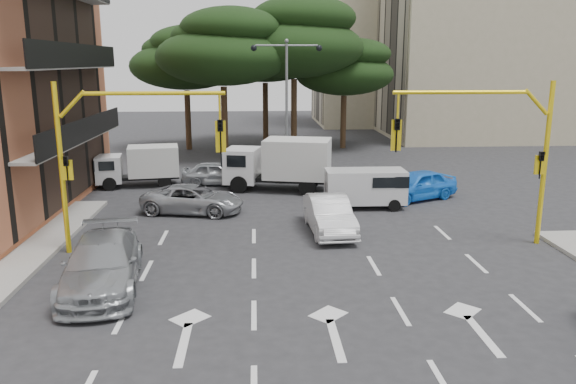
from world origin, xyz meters
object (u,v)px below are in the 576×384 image
object	(u,v)px
street_lamp_center	(287,83)
car_silver_cross_a	(193,199)
signal_mast_left	(112,144)
car_silver_wagon	(102,264)
box_truck_b	(279,165)
signal_mast_right	(499,141)
box_truck_a	(139,166)
car_white_hatch	(329,215)
car_blue_compact	(417,185)
car_silver_cross_b	(216,173)
van_white	(365,188)

from	to	relation	value
street_lamp_center	car_silver_cross_a	xyz separation A→B (m)	(-4.72, -8.84, -4.80)
signal_mast_left	car_silver_wagon	world-z (taller)	signal_mast_left
box_truck_b	car_silver_cross_a	bearing A→B (deg)	149.91
signal_mast_right	box_truck_a	world-z (taller)	signal_mast_right
car_white_hatch	box_truck_a	xyz separation A→B (m)	(-9.23, 9.05, 0.37)
car_white_hatch	car_blue_compact	world-z (taller)	car_blue_compact
street_lamp_center	car_silver_cross_b	size ratio (longest dim) A/B	2.07
car_white_hatch	box_truck_b	distance (m)	7.84
street_lamp_center	box_truck_a	xyz separation A→B (m)	(-8.23, -3.08, -4.34)
street_lamp_center	car_silver_wagon	size ratio (longest dim) A/B	1.48
car_silver_cross_a	van_white	size ratio (longest dim) A/B	1.24
signal_mast_right	car_silver_wagon	distance (m)	14.09
signal_mast_right	car_blue_compact	distance (m)	7.73
car_silver_cross_a	signal_mast_right	bearing A→B (deg)	-102.25
signal_mast_left	car_blue_compact	world-z (taller)	signal_mast_left
signal_mast_left	car_silver_cross_a	xyz separation A→B (m)	(2.08, 5.17, -3.26)
car_silver_cross_b	car_blue_compact	bearing A→B (deg)	-107.27
signal_mast_right	signal_mast_left	xyz separation A→B (m)	(-13.61, 0.00, 0.00)
street_lamp_center	van_white	size ratio (longest dim) A/B	2.13
car_silver_cross_a	box_truck_a	xyz separation A→B (m)	(-3.51, 5.76, 0.46)
car_white_hatch	car_silver_cross_b	distance (m)	10.44
signal_mast_right	box_truck_a	size ratio (longest dim) A/B	1.36
car_silver_wagon	box_truck_b	world-z (taller)	box_truck_b
signal_mast_left	car_white_hatch	bearing A→B (deg)	13.52
box_truck_b	signal_mast_right	bearing A→B (deg)	-128.92
street_lamp_center	car_blue_compact	distance (m)	10.35
signal_mast_left	box_truck_b	distance (m)	11.58
signal_mast_left	car_silver_wagon	size ratio (longest dim) A/B	1.14
car_blue_compact	box_truck_a	world-z (taller)	box_truck_a
car_silver_wagon	car_silver_cross_a	distance (m)	8.72
street_lamp_center	car_silver_cross_a	distance (m)	11.11
box_truck_b	car_white_hatch	bearing A→B (deg)	-154.74
signal_mast_left	car_silver_wagon	bearing A→B (deg)	-85.11
car_blue_compact	box_truck_a	xyz separation A→B (m)	(-14.23, 3.92, 0.36)
car_white_hatch	box_truck_a	distance (m)	12.93
car_white_hatch	car_silver_cross_b	size ratio (longest dim) A/B	1.16
car_white_hatch	car_silver_cross_a	distance (m)	6.60
signal_mast_right	car_silver_cross_a	bearing A→B (deg)	155.85
signal_mast_right	car_white_hatch	xyz separation A→B (m)	(-5.81, 1.88, -3.17)
car_blue_compact	car_silver_wagon	size ratio (longest dim) A/B	0.82
signal_mast_right	signal_mast_left	bearing A→B (deg)	180.00
box_truck_a	box_truck_b	world-z (taller)	box_truck_b
signal_mast_left	car_silver_cross_b	distance (m)	11.80
car_white_hatch	car_silver_cross_a	world-z (taller)	car_white_hatch
signal_mast_right	street_lamp_center	distance (m)	15.65
car_white_hatch	car_silver_wagon	xyz separation A→B (m)	(-7.51, -5.24, 0.04)
signal_mast_right	van_white	size ratio (longest dim) A/B	1.64
box_truck_a	van_white	bearing A→B (deg)	-124.40
signal_mast_right	car_silver_cross_b	world-z (taller)	signal_mast_right
signal_mast_left	car_blue_compact	size ratio (longest dim) A/B	1.40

